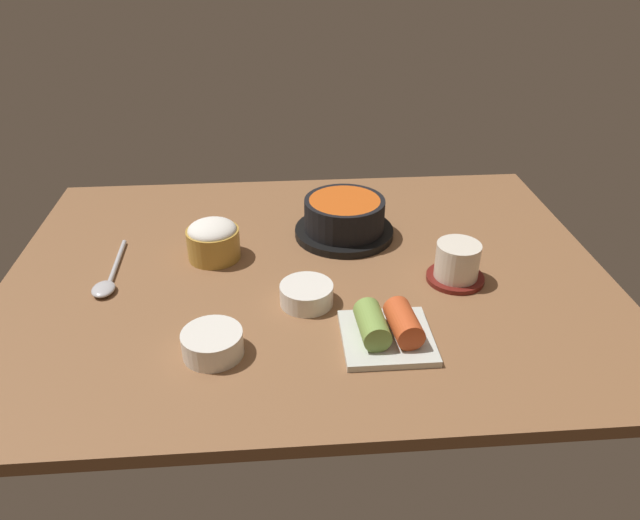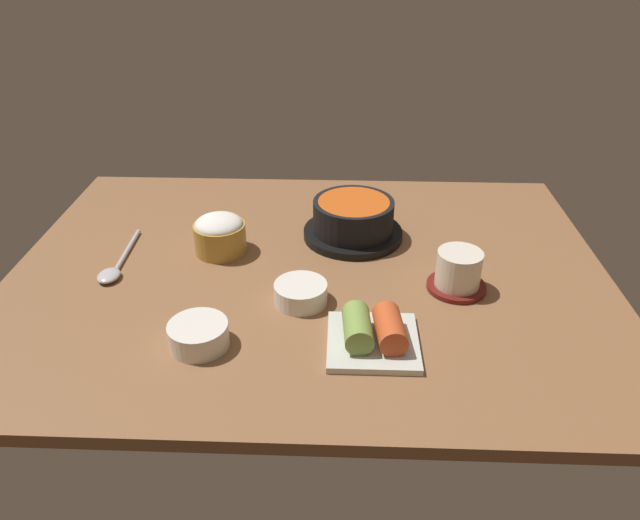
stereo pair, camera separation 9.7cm
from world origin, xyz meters
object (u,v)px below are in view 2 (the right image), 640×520
object	(u,v)px
stone_pot	(353,220)
rice_bowl	(220,233)
kimchi_plate	(373,334)
tea_cup_with_saucer	(458,271)
spoon	(115,268)
banchan_cup_center	(301,292)
side_bowl_near	(198,334)

from	to	relation	value
stone_pot	rice_bowl	distance (cm)	24.18
rice_bowl	kimchi_plate	size ratio (longest dim) A/B	0.72
tea_cup_with_saucer	kimchi_plate	size ratio (longest dim) A/B	0.74
spoon	banchan_cup_center	bearing A→B (deg)	-13.86
kimchi_plate	spoon	distance (cm)	46.11
rice_bowl	side_bowl_near	bearing A→B (deg)	-86.16
rice_bowl	banchan_cup_center	distance (cm)	21.52
tea_cup_with_saucer	kimchi_plate	xyz separation A→B (cm)	(-13.87, -14.77, -1.24)
rice_bowl	banchan_cup_center	world-z (taller)	rice_bowl
rice_bowl	spoon	xyz separation A→B (cm)	(-16.59, -7.33, -2.93)
banchan_cup_center	tea_cup_with_saucer	bearing A→B (deg)	10.75
tea_cup_with_saucer	side_bowl_near	xyz separation A→B (cm)	(-37.97, -15.75, -1.32)
stone_pot	side_bowl_near	size ratio (longest dim) A/B	2.18
kimchi_plate	spoon	size ratio (longest dim) A/B	0.69
banchan_cup_center	side_bowl_near	xyz separation A→B (cm)	(-13.40, -11.08, 0.16)
tea_cup_with_saucer	side_bowl_near	world-z (taller)	tea_cup_with_saucer
banchan_cup_center	side_bowl_near	bearing A→B (deg)	-140.40
banchan_cup_center	spoon	bearing A→B (deg)	166.14
banchan_cup_center	side_bowl_near	world-z (taller)	side_bowl_near
rice_bowl	banchan_cup_center	size ratio (longest dim) A/B	1.10
kimchi_plate	side_bowl_near	size ratio (longest dim) A/B	1.51
banchan_cup_center	spoon	size ratio (longest dim) A/B	0.45
banchan_cup_center	kimchi_plate	xyz separation A→B (cm)	(10.71, -10.11, 0.24)
tea_cup_with_saucer	kimchi_plate	bearing A→B (deg)	-133.19
rice_bowl	tea_cup_with_saucer	xyz separation A→B (cm)	(39.73, -10.49, -0.34)
banchan_cup_center	kimchi_plate	distance (cm)	14.73
rice_bowl	spoon	bearing A→B (deg)	-156.18
rice_bowl	tea_cup_with_saucer	size ratio (longest dim) A/B	0.96
side_bowl_near	banchan_cup_center	bearing A→B (deg)	39.60
stone_pot	tea_cup_with_saucer	xyz separation A→B (cm)	(16.38, -16.78, -0.31)
kimchi_plate	side_bowl_near	world-z (taller)	kimchi_plate
tea_cup_with_saucer	banchan_cup_center	size ratio (longest dim) A/B	1.15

